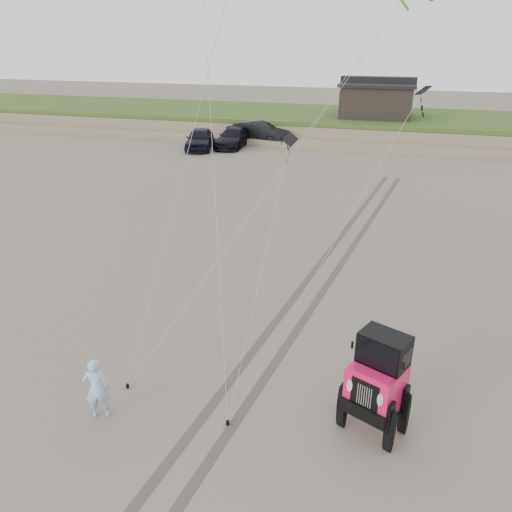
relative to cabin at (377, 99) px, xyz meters
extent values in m
plane|color=#6B6054|center=(-2.00, -37.00, -3.24)|extent=(160.00, 160.00, 0.00)
cube|color=#7A6B54|center=(-2.00, 1.00, -2.54)|extent=(160.00, 12.00, 1.40)
cube|color=#2D4719|center=(-2.00, 1.00, -1.69)|extent=(160.00, 12.00, 0.35)
cube|color=#7A6B54|center=(-2.00, -5.50, -2.99)|extent=(160.00, 3.50, 0.50)
cube|color=black|center=(0.00, 0.00, -0.21)|extent=(6.00, 5.00, 2.60)
cube|color=black|center=(0.00, 0.00, 1.21)|extent=(6.40, 5.40, 0.25)
cube|color=black|center=(0.00, 0.00, 1.59)|extent=(6.40, 1.20, 0.50)
imported|color=black|center=(-13.03, -9.34, -2.43)|extent=(2.97, 5.07, 1.62)
imported|color=black|center=(-9.16, -5.73, -2.35)|extent=(5.67, 3.08, 1.77)
imported|color=black|center=(-10.70, -7.76, -2.49)|extent=(2.24, 5.19, 1.49)
imported|color=#88B4D3|center=(-4.05, -38.53, -2.43)|extent=(0.69, 0.58, 1.62)
cube|color=black|center=(2.61, -33.21, 3.95)|extent=(0.42, 0.54, 0.26)
cube|color=black|center=(-1.06, -31.42, 2.23)|extent=(0.58, 0.53, 0.38)
cube|color=#34DC26|center=(1.86, -31.39, 5.98)|extent=(0.40, 0.83, 0.43)
cylinder|color=black|center=(-3.94, -37.43, -3.18)|extent=(0.08, 0.08, 0.12)
cylinder|color=black|center=(-0.99, -38.00, -3.18)|extent=(0.08, 0.08, 0.12)
cube|color=#4C443D|center=(-0.40, -29.00, -3.23)|extent=(4.42, 29.74, 0.01)
cube|color=#4C443D|center=(0.40, -29.00, -3.23)|extent=(4.42, 29.74, 0.01)
camera|label=1|loc=(2.12, -46.61, 5.21)|focal=35.00mm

